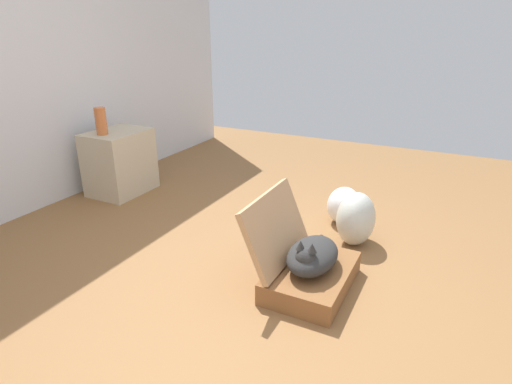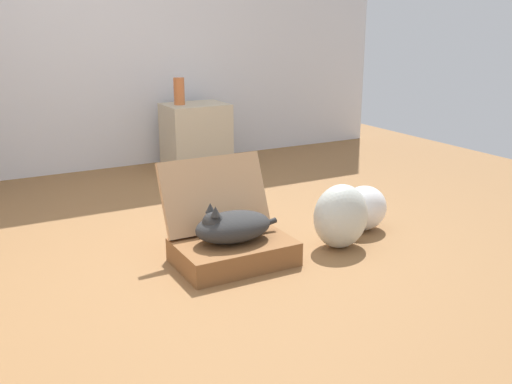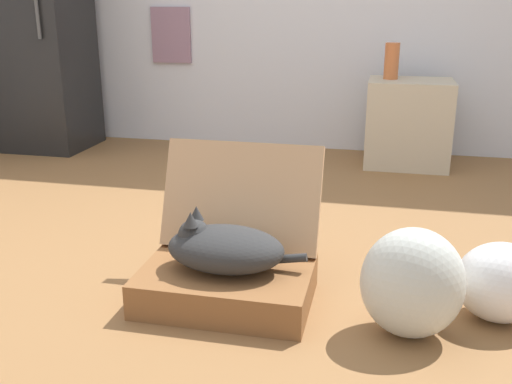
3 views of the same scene
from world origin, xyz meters
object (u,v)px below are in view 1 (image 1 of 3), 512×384
plastic_bag_clear (344,205)px  vase_tall (101,121)px  cat (312,255)px  suitcase_base (311,277)px  plastic_bag_white (356,219)px  side_table (120,162)px

plastic_bag_clear → vase_tall: bearing=101.5°
cat → suitcase_base: bearing=-2.2°
suitcase_base → plastic_bag_white: size_ratio=1.64×
cat → side_table: bearing=71.9°
cat → plastic_bag_clear: 1.00m
suitcase_base → vase_tall: (0.56, 2.18, 0.64)m
plastic_bag_white → vase_tall: vase_tall is taller
suitcase_base → side_table: size_ratio=1.09×
suitcase_base → vase_tall: vase_tall is taller
side_table → vase_tall: vase_tall is taller
plastic_bag_white → vase_tall: (-0.11, 2.26, 0.51)m
suitcase_base → plastic_bag_white: plastic_bag_white is taller
cat → plastic_bag_white: size_ratio=1.34×
cat → plastic_bag_white: bearing=-7.4°
cat → side_table: size_ratio=0.89×
suitcase_base → cat: bearing=177.8°
vase_tall → cat: bearing=-104.5°
cat → plastic_bag_clear: (0.99, 0.08, -0.08)m
side_table → vase_tall: bearing=171.0°
suitcase_base → cat: size_ratio=1.23×
plastic_bag_clear → vase_tall: 2.21m
plastic_bag_clear → side_table: bearing=97.9°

